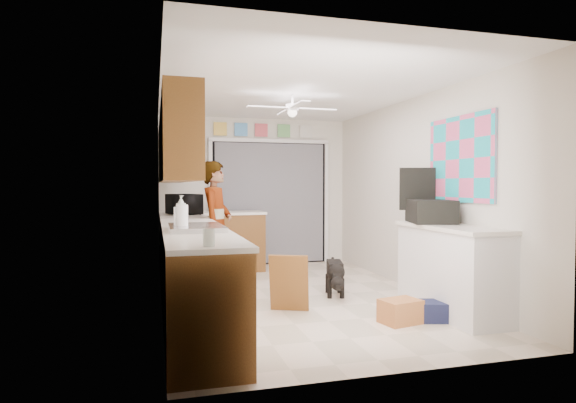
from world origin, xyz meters
TOP-DOWN VIEW (x-y plane):
  - floor at (0.00, 0.00)m, footprint 5.00×5.00m
  - ceiling at (0.00, 0.00)m, footprint 5.00×5.00m
  - wall_back at (0.00, 2.50)m, footprint 3.20×0.00m
  - wall_front at (0.00, -2.50)m, footprint 3.20×0.00m
  - wall_left at (-1.60, 0.00)m, footprint 0.00×5.00m
  - wall_right at (1.60, 0.00)m, footprint 0.00×5.00m
  - left_base_cabinets at (-1.30, 0.00)m, footprint 0.60×4.80m
  - left_countertop at (-1.29, 0.00)m, footprint 0.62×4.80m
  - upper_cabinets at (-1.44, 0.20)m, footprint 0.32×4.00m
  - sink_basin at (-1.29, -1.00)m, footprint 0.50×0.76m
  - faucet at (-1.48, -1.00)m, footprint 0.03×0.03m
  - peninsula_base at (-0.50, 2.00)m, footprint 1.00×0.60m
  - peninsula_top at (-0.50, 2.00)m, footprint 1.04×0.64m
  - back_opening_recess at (0.25, 2.47)m, footprint 2.00×0.06m
  - curtain_panel at (0.25, 2.43)m, footprint 1.90×0.03m
  - door_trim_left at (-0.77, 2.44)m, footprint 0.06×0.04m
  - door_trim_right at (1.27, 2.44)m, footprint 0.06×0.04m
  - door_trim_head at (0.25, 2.44)m, footprint 2.10×0.04m
  - header_frame_0 at (-0.60, 2.47)m, footprint 0.22×0.02m
  - header_frame_1 at (-0.25, 2.47)m, footprint 0.22×0.02m
  - header_frame_2 at (0.10, 2.47)m, footprint 0.22×0.02m
  - header_frame_3 at (0.50, 2.47)m, footprint 0.22×0.02m
  - header_frame_4 at (0.90, 2.47)m, footprint 0.22×0.02m
  - route66_sign at (-0.95, 2.47)m, footprint 0.22×0.02m
  - right_counter_base at (1.35, -1.20)m, footprint 0.50×1.40m
  - right_counter_top at (1.34, -1.20)m, footprint 0.54×1.44m
  - abstract_painting at (1.58, -1.00)m, footprint 0.03×1.15m
  - ceiling_fan at (0.00, 0.20)m, footprint 1.14×1.14m
  - microwave at (-1.26, 1.43)m, footprint 0.53×0.63m
  - soap_bottle at (-1.39, -0.32)m, footprint 0.16×0.16m
  - jar_b at (-1.31, -2.25)m, footprint 0.11×0.11m
  - paper_towel_roll at (-1.42, -1.00)m, footprint 0.15×0.15m
  - suitcase at (1.32, -0.84)m, footprint 0.60×0.70m
  - suitcase_rim at (1.32, -0.84)m, footprint 0.59×0.68m
  - suitcase_lid at (1.32, -0.55)m, footprint 0.41×0.15m
  - cardboard_box at (0.66, -1.36)m, footprint 0.42×0.35m
  - navy_crate at (1.00, -1.36)m, footprint 0.38×0.34m
  - cabinet_door_panel at (-0.29, -0.67)m, footprint 0.45×0.32m
  - man at (-0.90, 0.66)m, footprint 0.61×0.72m
  - dog at (0.47, -0.07)m, footprint 0.41×0.65m

SIDE VIEW (x-z plane):
  - floor at x=0.00m, z-range 0.00..0.00m
  - navy_crate at x=1.00m, z-range 0.00..0.19m
  - cardboard_box at x=0.66m, z-range 0.00..0.23m
  - dog at x=0.47m, z-range 0.00..0.47m
  - cabinet_door_panel at x=-0.29m, z-range 0.00..0.62m
  - left_base_cabinets at x=-1.30m, z-range 0.00..0.90m
  - peninsula_base at x=-0.50m, z-range 0.00..0.90m
  - right_counter_base at x=1.35m, z-range 0.00..0.90m
  - man at x=-0.90m, z-range 0.00..1.67m
  - left_countertop at x=-1.29m, z-range 0.90..0.94m
  - peninsula_top at x=-0.50m, z-range 0.90..0.94m
  - right_counter_top at x=1.34m, z-range 0.90..0.94m
  - sink_basin at x=-1.29m, z-range 0.92..0.98m
  - suitcase_rim at x=1.32m, z-range 0.95..0.97m
  - jar_b at x=-1.31m, z-range 0.94..1.06m
  - faucet at x=-1.48m, z-range 0.94..1.16m
  - back_opening_recess at x=0.25m, z-range 0.00..2.10m
  - door_trim_left at x=-0.77m, z-range 0.00..2.10m
  - door_trim_right at x=1.27m, z-range 0.00..2.10m
  - curtain_panel at x=0.25m, z-range 0.03..2.08m
  - paper_towel_roll at x=-1.42m, z-range 0.94..1.18m
  - suitcase at x=1.32m, z-range 0.94..1.20m
  - microwave at x=-1.26m, z-range 0.94..1.23m
  - soap_bottle at x=-1.39m, z-range 0.94..1.26m
  - wall_back at x=0.00m, z-range -0.35..2.85m
  - wall_front at x=0.00m, z-range -0.35..2.85m
  - wall_left at x=-1.60m, z-range -1.25..3.75m
  - wall_right at x=1.60m, z-range -1.25..3.75m
  - suitcase_lid at x=1.32m, z-range 1.07..1.57m
  - abstract_painting at x=1.58m, z-range 1.17..2.12m
  - upper_cabinets at x=-1.44m, z-range 1.40..2.20m
  - door_trim_head at x=0.25m, z-range 2.09..2.15m
  - header_frame_0 at x=-0.60m, z-range 2.19..2.41m
  - header_frame_1 at x=-0.25m, z-range 2.19..2.41m
  - header_frame_2 at x=0.10m, z-range 2.19..2.41m
  - header_frame_3 at x=0.50m, z-range 2.19..2.41m
  - header_frame_4 at x=0.90m, z-range 2.19..2.41m
  - route66_sign at x=-0.95m, z-range 2.17..2.43m
  - ceiling_fan at x=0.00m, z-range 2.20..2.44m
  - ceiling at x=0.00m, z-range 2.50..2.50m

